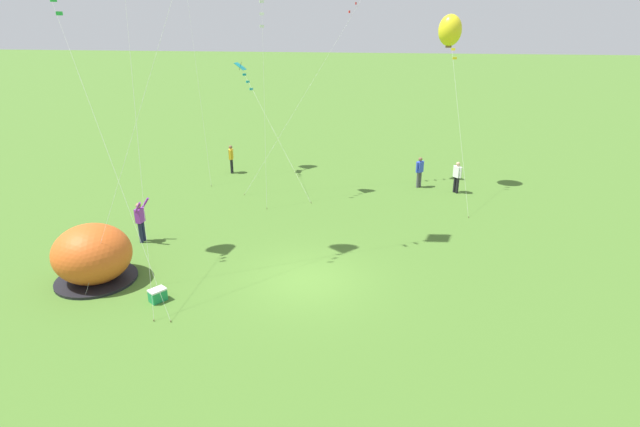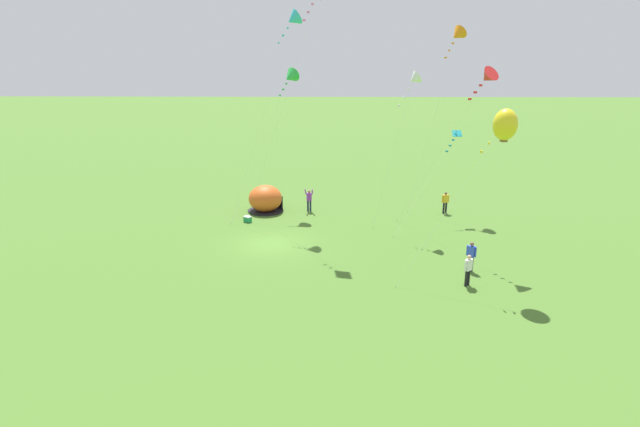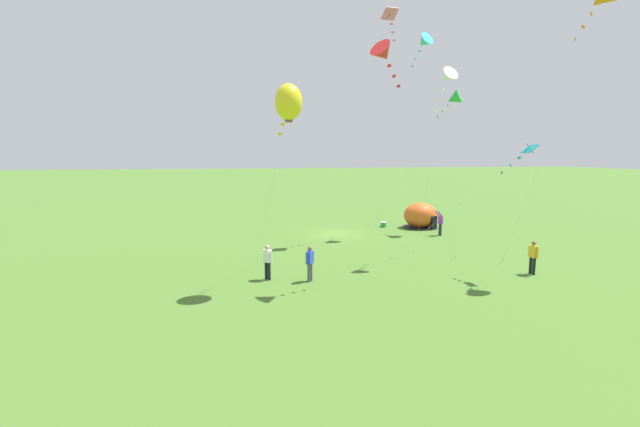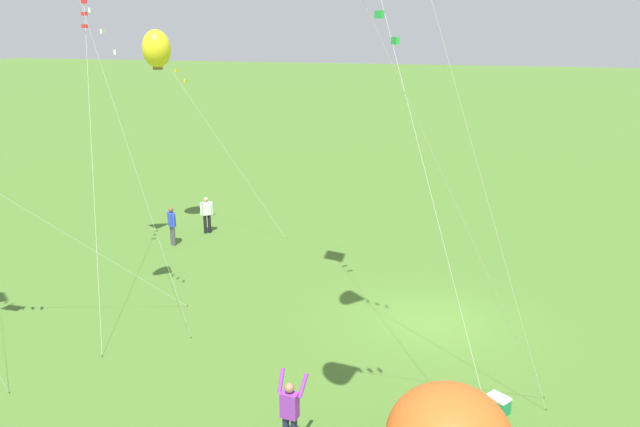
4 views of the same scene
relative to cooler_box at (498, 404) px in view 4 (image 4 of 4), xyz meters
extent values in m
plane|color=#477028|center=(4.57, 2.23, -0.22)|extent=(300.00, 300.00, 0.00)
cube|color=#1E8C4C|center=(0.00, 0.00, -0.03)|extent=(0.59, 0.63, 0.38)
cube|color=white|center=(0.00, 0.00, 0.19)|extent=(0.60, 0.65, 0.06)
cube|color=purple|center=(-2.87, 4.41, 0.96)|extent=(0.27, 0.40, 0.60)
sphere|color=#9E7051|center=(-2.87, 4.41, 1.39)|extent=(0.22, 0.22, 0.22)
cylinder|color=purple|center=(-2.70, 4.67, 1.42)|extent=(0.38, 0.12, 0.50)
cylinder|color=purple|center=(-2.75, 4.14, 1.42)|extent=(0.39, 0.18, 0.50)
cylinder|color=#4C4C51|center=(8.79, 14.04, 0.22)|extent=(0.15, 0.15, 0.88)
cylinder|color=#4C4C51|center=(8.66, 13.88, 0.22)|extent=(0.15, 0.15, 0.88)
cube|color=blue|center=(8.73, 13.96, 0.96)|extent=(0.43, 0.44, 0.60)
sphere|color=brown|center=(8.73, 13.96, 1.39)|extent=(0.22, 0.22, 0.22)
cylinder|color=blue|center=(8.89, 14.15, 0.96)|extent=(0.09, 0.09, 0.58)
cylinder|color=blue|center=(8.57, 13.77, 0.96)|extent=(0.09, 0.09, 0.58)
cylinder|color=black|center=(10.63, 13.36, 0.22)|extent=(0.15, 0.15, 0.88)
cylinder|color=black|center=(10.76, 13.21, 0.22)|extent=(0.15, 0.15, 0.88)
cube|color=white|center=(10.69, 13.29, 0.96)|extent=(0.43, 0.45, 0.60)
sphere|color=tan|center=(10.69, 13.29, 1.39)|extent=(0.22, 0.22, 0.22)
cylinder|color=white|center=(10.53, 13.48, 0.96)|extent=(0.09, 0.09, 0.58)
cylinder|color=white|center=(10.85, 13.10, 0.96)|extent=(0.09, 0.09, 0.58)
cylinder|color=silver|center=(-0.55, 1.14, 6.82)|extent=(1.96, 4.62, 14.09)
cylinder|color=brown|center=(0.43, -1.16, -0.19)|extent=(0.03, 0.03, 0.06)
cylinder|color=silver|center=(0.75, 12.79, 2.94)|extent=(5.02, 4.96, 6.32)
cylinder|color=brown|center=(3.25, 10.31, -0.19)|extent=(0.03, 0.03, 0.06)
cylinder|color=silver|center=(-1.68, 0.91, 4.89)|extent=(5.30, 4.08, 10.22)
cylinder|color=brown|center=(0.97, -1.12, -0.19)|extent=(0.03, 0.03, 0.06)
cube|color=green|center=(-3.70, 2.47, 9.10)|extent=(0.18, 0.19, 0.12)
cube|color=green|center=(-3.41, 2.24, 8.69)|extent=(0.20, 0.17, 0.12)
cylinder|color=brown|center=(-2.84, 12.18, -0.19)|extent=(0.03, 0.03, 0.06)
cylinder|color=silver|center=(2.52, 12.96, 5.01)|extent=(6.10, 3.89, 10.47)
cylinder|color=brown|center=(-0.52, 11.02, -0.19)|extent=(0.03, 0.03, 0.06)
cube|color=red|center=(5.21, 14.67, 9.77)|extent=(0.12, 0.21, 0.12)
cube|color=red|center=(4.90, 14.47, 9.36)|extent=(0.09, 0.21, 0.12)
cube|color=red|center=(4.59, 14.27, 8.96)|extent=(0.11, 0.21, 0.12)
cylinder|color=silver|center=(0.98, 10.32, 4.88)|extent=(0.53, 2.46, 10.21)
cylinder|color=brown|center=(1.24, 9.10, -0.19)|extent=(0.03, 0.03, 0.06)
cube|color=white|center=(0.79, 11.21, 9.35)|extent=(0.21, 0.14, 0.12)
cube|color=white|center=(0.85, 10.92, 8.81)|extent=(0.20, 0.08, 0.12)
cube|color=white|center=(0.91, 10.63, 8.27)|extent=(0.21, 0.13, 0.12)
cylinder|color=silver|center=(-0.39, 2.50, 7.41)|extent=(4.31, 5.45, 15.27)
cylinder|color=silver|center=(10.38, 12.13, 3.92)|extent=(1.23, 5.21, 8.29)
cylinder|color=brown|center=(10.99, 9.53, -0.19)|extent=(0.03, 0.03, 0.06)
ellipsoid|color=yellow|center=(9.77, 14.73, 8.07)|extent=(1.19, 1.19, 1.57)
cube|color=brown|center=(9.77, 14.73, 7.32)|extent=(0.30, 0.30, 0.22)
cube|color=yellow|center=(9.87, 14.31, 7.59)|extent=(0.21, 0.13, 0.12)
cube|color=yellow|center=(9.95, 13.96, 7.17)|extent=(0.21, 0.09, 0.12)
cube|color=yellow|center=(10.04, 13.60, 6.76)|extent=(0.21, 0.08, 0.12)
camera|label=1|loc=(7.67, -13.34, 8.38)|focal=28.00mm
camera|label=2|loc=(34.85, 6.11, 10.95)|focal=28.00mm
camera|label=3|loc=(12.17, 33.55, 5.86)|focal=24.00mm
camera|label=4|loc=(-14.07, 0.32, 8.89)|focal=35.00mm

